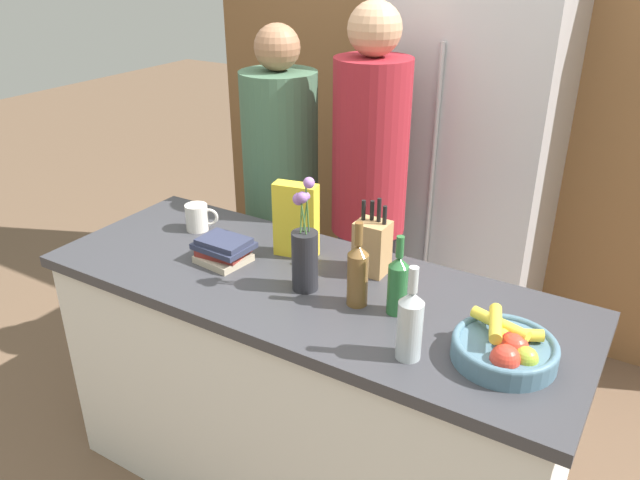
% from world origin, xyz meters
% --- Properties ---
extents(kitchen_island, '(1.83, 0.69, 0.91)m').
position_xyz_m(kitchen_island, '(0.00, 0.00, 0.45)').
color(kitchen_island, silver).
rests_on(kitchen_island, ground_plane).
extents(back_wall_wood, '(3.03, 0.12, 2.60)m').
position_xyz_m(back_wall_wood, '(0.00, 1.55, 1.30)').
color(back_wall_wood, brown).
rests_on(back_wall_wood, ground_plane).
extents(refrigerator, '(0.74, 0.63, 1.91)m').
position_xyz_m(refrigerator, '(0.13, 1.19, 0.95)').
color(refrigerator, '#B7B7BC').
rests_on(refrigerator, ground_plane).
extents(fruit_bowl, '(0.28, 0.28, 0.12)m').
position_xyz_m(fruit_bowl, '(0.68, -0.08, 0.95)').
color(fruit_bowl, slate).
rests_on(fruit_bowl, kitchen_island).
extents(knife_block, '(0.11, 0.09, 0.27)m').
position_xyz_m(knife_block, '(0.15, 0.18, 1.00)').
color(knife_block, tan).
rests_on(knife_block, kitchen_island).
extents(flower_vase, '(0.09, 0.09, 0.38)m').
position_xyz_m(flower_vase, '(0.02, -0.04, 1.03)').
color(flower_vase, '#232328').
rests_on(flower_vase, kitchen_island).
extents(cereal_box, '(0.16, 0.09, 0.27)m').
position_xyz_m(cereal_box, '(-0.14, 0.15, 1.04)').
color(cereal_box, yellow).
rests_on(cereal_box, kitchen_island).
extents(coffee_mug, '(0.12, 0.09, 0.10)m').
position_xyz_m(coffee_mug, '(-0.58, 0.13, 0.96)').
color(coffee_mug, silver).
rests_on(coffee_mug, kitchen_island).
extents(book_stack, '(0.20, 0.17, 0.09)m').
position_xyz_m(book_stack, '(-0.33, -0.02, 0.95)').
color(book_stack, '#B7A88E').
rests_on(book_stack, kitchen_island).
extents(bottle_oil, '(0.07, 0.07, 0.28)m').
position_xyz_m(bottle_oil, '(0.45, -0.20, 1.02)').
color(bottle_oil, '#B2BCC1').
rests_on(bottle_oil, kitchen_island).
extents(bottle_vinegar, '(0.07, 0.07, 0.28)m').
position_xyz_m(bottle_vinegar, '(0.21, -0.03, 1.02)').
color(bottle_vinegar, brown).
rests_on(bottle_vinegar, kitchen_island).
extents(bottle_wine, '(0.06, 0.06, 0.26)m').
position_xyz_m(bottle_wine, '(0.33, -0.01, 1.01)').
color(bottle_wine, '#286633').
rests_on(bottle_wine, kitchen_island).
extents(person_at_sink, '(0.33, 0.33, 1.63)m').
position_xyz_m(person_at_sink, '(-0.53, 0.62, 0.92)').
color(person_at_sink, '#383842').
rests_on(person_at_sink, ground_plane).
extents(person_in_blue, '(0.30, 0.30, 1.74)m').
position_xyz_m(person_in_blue, '(-0.09, 0.62, 0.99)').
color(person_in_blue, '#383842').
rests_on(person_in_blue, ground_plane).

